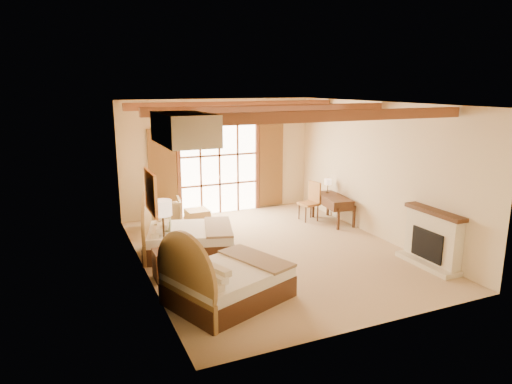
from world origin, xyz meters
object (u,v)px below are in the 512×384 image
armchair (164,213)px  desk (333,208)px  bed_near (221,281)px  nightstand (167,265)px  bed_far (183,238)px

armchair → desk: 4.41m
bed_near → desk: size_ratio=1.69×
nightstand → bed_far: bearing=62.1°
bed_far → desk: (4.25, 0.71, 0.01)m
nightstand → armchair: (0.65, 3.14, 0.11)m
armchair → desk: armchair is taller
nightstand → armchair: 3.21m
bed_near → bed_far: bed_near is taller
armchair → bed_near: bearing=98.4°
bed_near → desk: bearing=15.6°
nightstand → desk: 5.20m
bed_near → desk: bed_near is taller
bed_near → armchair: 4.43m
nightstand → desk: desk is taller
bed_far → desk: bearing=25.4°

